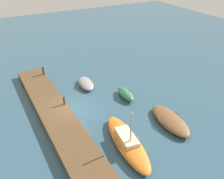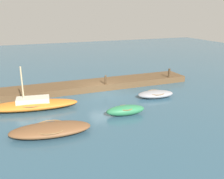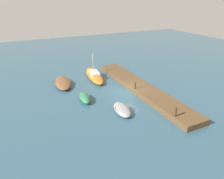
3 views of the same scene
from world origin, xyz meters
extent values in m
plane|color=#33566B|center=(0.00, 0.00, 0.00)|extent=(84.00, 84.00, 0.00)
cube|color=brown|center=(0.00, -1.89, 0.32)|extent=(19.95, 2.91, 0.65)
ellipsoid|color=#939399|center=(-4.05, 3.07, 0.32)|extent=(3.56, 2.02, 0.64)
torus|color=olive|center=(-4.05, 3.07, 0.49)|extent=(1.83, 1.83, 0.07)
ellipsoid|color=#2D7A4C|center=(0.25, 5.80, 0.39)|extent=(3.13, 1.40, 0.77)
torus|color=olive|center=(0.25, 5.80, 0.60)|extent=(1.28, 1.28, 0.07)
ellipsoid|color=orange|center=(6.79, 1.98, 0.36)|extent=(7.50, 2.89, 0.73)
torus|color=olive|center=(6.79, 1.98, 0.56)|extent=(2.24, 2.24, 0.07)
cube|color=beige|center=(6.69, 1.99, 0.80)|extent=(2.69, 1.50, 0.44)
cylinder|color=#C6B284|center=(7.38, 1.90, 2.08)|extent=(0.12, 0.12, 3.01)
ellipsoid|color=brown|center=(6.08, 6.96, 0.35)|extent=(5.40, 2.68, 0.69)
torus|color=olive|center=(6.08, 6.96, 0.54)|extent=(2.40, 2.40, 0.07)
cylinder|color=#47331E|center=(-8.00, -0.69, 1.13)|extent=(0.24, 0.24, 0.97)
cylinder|color=#47331E|center=(-0.54, -0.69, 1.09)|extent=(0.20, 0.20, 0.89)
camera|label=1|loc=(20.01, -6.56, 14.13)|focal=40.94mm
camera|label=2|loc=(7.93, 22.27, 7.67)|focal=40.86mm
camera|label=3|loc=(-21.26, 12.61, 11.50)|focal=33.77mm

